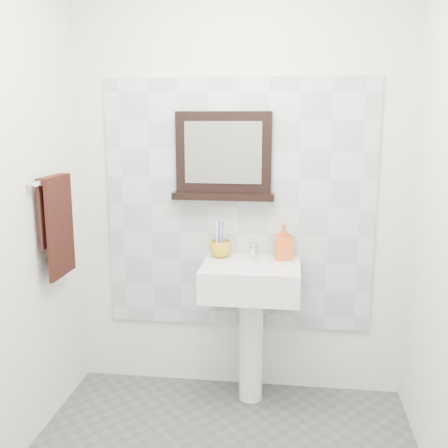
{
  "coord_description": "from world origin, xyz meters",
  "views": [
    {
      "loc": [
        0.31,
        -1.99,
        1.67
      ],
      "look_at": [
        -0.02,
        0.55,
        1.15
      ],
      "focal_mm": 42.0,
      "sensor_mm": 36.0,
      "label": 1
    }
  ],
  "objects_px": {
    "soap_dispenser": "(283,241)",
    "framed_mirror": "(224,158)",
    "pedestal_sink": "(251,294)",
    "hand_towel": "(57,218)",
    "toothbrush_cup": "(220,249)"
  },
  "relations": [
    {
      "from": "pedestal_sink",
      "to": "hand_towel",
      "type": "bearing_deg",
      "value": -168.02
    },
    {
      "from": "framed_mirror",
      "to": "hand_towel",
      "type": "relative_size",
      "value": 1.09
    },
    {
      "from": "toothbrush_cup",
      "to": "soap_dispenser",
      "type": "height_order",
      "value": "soap_dispenser"
    },
    {
      "from": "pedestal_sink",
      "to": "hand_towel",
      "type": "relative_size",
      "value": 1.75
    },
    {
      "from": "pedestal_sink",
      "to": "toothbrush_cup",
      "type": "xyz_separation_m",
      "value": [
        -0.19,
        0.11,
        0.23
      ]
    },
    {
      "from": "soap_dispenser",
      "to": "hand_towel",
      "type": "bearing_deg",
      "value": 178.94
    },
    {
      "from": "soap_dispenser",
      "to": "framed_mirror",
      "type": "xyz_separation_m",
      "value": [
        -0.36,
        0.07,
        0.47
      ]
    },
    {
      "from": "pedestal_sink",
      "to": "toothbrush_cup",
      "type": "distance_m",
      "value": 0.32
    },
    {
      "from": "pedestal_sink",
      "to": "framed_mirror",
      "type": "height_order",
      "value": "framed_mirror"
    },
    {
      "from": "pedestal_sink",
      "to": "soap_dispenser",
      "type": "distance_m",
      "value": 0.36
    },
    {
      "from": "toothbrush_cup",
      "to": "soap_dispenser",
      "type": "distance_m",
      "value": 0.37
    },
    {
      "from": "soap_dispenser",
      "to": "hand_towel",
      "type": "relative_size",
      "value": 0.38
    },
    {
      "from": "toothbrush_cup",
      "to": "hand_towel",
      "type": "xyz_separation_m",
      "value": [
        -0.85,
        -0.33,
        0.23
      ]
    },
    {
      "from": "toothbrush_cup",
      "to": "hand_towel",
      "type": "bearing_deg",
      "value": -158.65
    },
    {
      "from": "pedestal_sink",
      "to": "soap_dispenser",
      "type": "bearing_deg",
      "value": 32.72
    }
  ]
}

